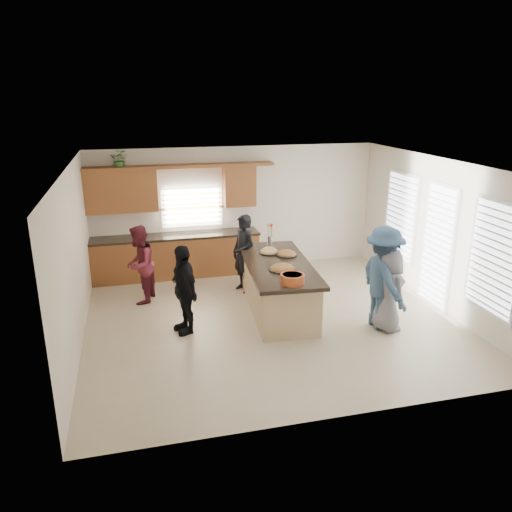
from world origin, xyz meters
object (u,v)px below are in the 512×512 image
object	(u,v)px
woman_right_front	(389,290)
woman_left_back	(244,254)
woman_left_front	(184,289)
woman_right_back	(383,278)
island	(278,288)
salad_bowl	(292,278)
woman_left_mid	(140,265)

from	to	relation	value
woman_right_front	woman_left_back	bearing A→B (deg)	30.90
woman_left_front	woman_right_back	size ratio (longest dim) A/B	0.85
woman_left_front	island	bearing A→B (deg)	88.00
salad_bowl	island	bearing A→B (deg)	86.10
salad_bowl	woman_left_back	bearing A→B (deg)	98.58
island	woman_left_front	size ratio (longest dim) A/B	1.80
island	woman_left_mid	bearing A→B (deg)	161.94
island	woman_left_mid	distance (m)	2.70
woman_left_mid	woman_right_back	bearing A→B (deg)	81.46
woman_left_mid	woman_left_front	world-z (taller)	woman_left_front
salad_bowl	woman_right_back	distance (m)	1.62
woman_left_front	woman_right_back	world-z (taller)	woman_right_back
woman_left_back	woman_left_front	bearing A→B (deg)	-66.43
woman_right_back	woman_left_back	bearing A→B (deg)	40.75
island	woman_right_back	xyz separation A→B (m)	(1.54, -1.11, 0.46)
woman_left_mid	woman_left_front	bearing A→B (deg)	44.33
woman_left_back	woman_left_mid	xyz separation A→B (m)	(-2.08, -0.07, -0.04)
salad_bowl	woman_left_front	world-z (taller)	woman_left_front
woman_right_back	woman_left_front	bearing A→B (deg)	78.47
island	woman_left_back	world-z (taller)	woman_left_back
woman_left_front	woman_right_back	distance (m)	3.39
island	woman_right_back	size ratio (longest dim) A/B	1.53
woman_left_back	woman_right_front	xyz separation A→B (m)	(2.01, -2.34, -0.08)
woman_left_mid	salad_bowl	bearing A→B (deg)	68.42
island	woman_right_back	bearing A→B (deg)	-30.95
woman_right_back	salad_bowl	bearing A→B (deg)	87.93
woman_left_front	woman_right_back	bearing A→B (deg)	62.64
woman_left_back	woman_right_front	size ratio (longest dim) A/B	1.11
salad_bowl	woman_left_mid	xyz separation A→B (m)	(-2.40, 2.10, -0.27)
salad_bowl	woman_left_back	distance (m)	2.21
woman_left_back	island	bearing A→B (deg)	-5.13
woman_right_back	woman_right_front	size ratio (longest dim) A/B	1.25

